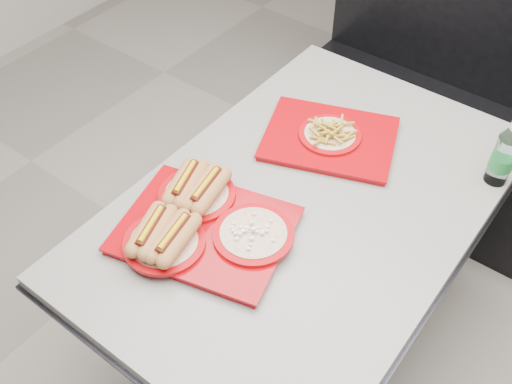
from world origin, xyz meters
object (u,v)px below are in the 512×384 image
Objects in this scene: booth_bench at (442,109)px; water_bottle at (504,156)px; tray_far at (330,136)px; tray_near at (199,222)px; diner_table at (305,234)px.

booth_bench is 6.07× the size of water_bottle.
tray_far is at bearing -162.55° from water_bottle.
tray_near reaches higher than tray_far.
water_bottle is (0.49, 0.16, 0.07)m from tray_far.
tray_far is (0.09, 0.54, -0.01)m from tray_near.
diner_table is 0.33m from tray_far.
diner_table is 6.38× the size of water_bottle.
water_bottle is at bearing 45.05° from diner_table.
water_bottle is (0.41, -0.69, 0.44)m from booth_bench.
booth_bench is 0.92m from tray_far.
tray_far is at bearing 109.19° from diner_table.
diner_table is 2.85× the size of tray_far.
tray_near is 1.07× the size of tray_far.
tray_near is 0.91m from water_bottle.
tray_near is (-0.17, -1.38, 0.38)m from booth_bench.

